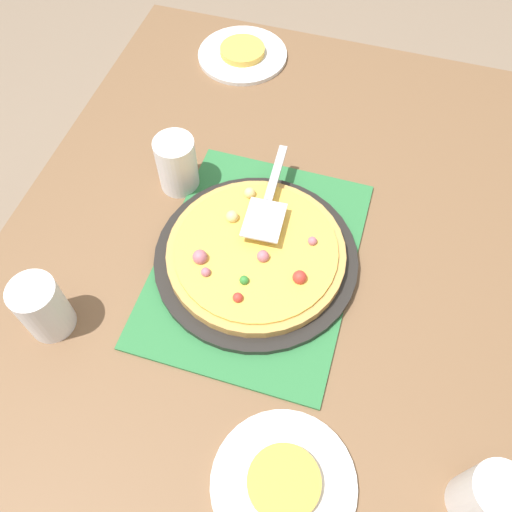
{
  "coord_description": "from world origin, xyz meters",
  "views": [
    {
      "loc": [
        -0.5,
        -0.15,
        1.61
      ],
      "look_at": [
        0.0,
        0.0,
        0.77
      ],
      "focal_mm": 37.4,
      "sensor_mm": 36.0,
      "label": 1
    }
  ],
  "objects_px": {
    "pizza_pan": "(256,258)",
    "served_slice_left": "(284,482)",
    "plate_far_right": "(243,55)",
    "cup_far": "(42,307)",
    "served_slice_right": "(242,50)",
    "cup_corner": "(177,164)",
    "pizza": "(256,252)",
    "cup_near": "(487,496)",
    "pizza_server": "(268,199)",
    "plate_near_left": "(284,484)"
  },
  "relations": [
    {
      "from": "cup_near",
      "to": "pizza_server",
      "type": "distance_m",
      "value": 0.59
    },
    {
      "from": "pizza_pan",
      "to": "cup_near",
      "type": "distance_m",
      "value": 0.53
    },
    {
      "from": "plate_far_right",
      "to": "served_slice_right",
      "type": "relative_size",
      "value": 2.0
    },
    {
      "from": "pizza_pan",
      "to": "plate_far_right",
      "type": "bearing_deg",
      "value": 20.1
    },
    {
      "from": "pizza_pan",
      "to": "plate_far_right",
      "type": "relative_size",
      "value": 1.73
    },
    {
      "from": "plate_near_left",
      "to": "cup_corner",
      "type": "height_order",
      "value": "cup_corner"
    },
    {
      "from": "pizza",
      "to": "plate_far_right",
      "type": "height_order",
      "value": "pizza"
    },
    {
      "from": "plate_far_right",
      "to": "served_slice_left",
      "type": "relative_size",
      "value": 2.0
    },
    {
      "from": "pizza_pan",
      "to": "served_slice_left",
      "type": "height_order",
      "value": "served_slice_left"
    },
    {
      "from": "plate_near_left",
      "to": "cup_corner",
      "type": "distance_m",
      "value": 0.62
    },
    {
      "from": "cup_corner",
      "to": "pizza_server",
      "type": "xyz_separation_m",
      "value": [
        -0.04,
        -0.2,
        0.01
      ]
    },
    {
      "from": "plate_near_left",
      "to": "plate_far_right",
      "type": "bearing_deg",
      "value": 21.22
    },
    {
      "from": "pizza",
      "to": "pizza_server",
      "type": "distance_m",
      "value": 0.1
    },
    {
      "from": "plate_far_right",
      "to": "cup_far",
      "type": "xyz_separation_m",
      "value": [
        -0.79,
        0.1,
        0.06
      ]
    },
    {
      "from": "pizza",
      "to": "pizza_server",
      "type": "relative_size",
      "value": 1.42
    },
    {
      "from": "plate_far_right",
      "to": "cup_near",
      "type": "distance_m",
      "value": 1.08
    },
    {
      "from": "served_slice_right",
      "to": "cup_corner",
      "type": "height_order",
      "value": "cup_corner"
    },
    {
      "from": "served_slice_right",
      "to": "cup_corner",
      "type": "relative_size",
      "value": 0.92
    },
    {
      "from": "cup_near",
      "to": "pizza",
      "type": "bearing_deg",
      "value": 54.39
    },
    {
      "from": "cup_far",
      "to": "pizza_server",
      "type": "xyz_separation_m",
      "value": [
        0.32,
        -0.3,
        0.01
      ]
    },
    {
      "from": "pizza_pan",
      "to": "plate_far_right",
      "type": "xyz_separation_m",
      "value": [
        0.56,
        0.21,
        -0.01
      ]
    },
    {
      "from": "served_slice_left",
      "to": "cup_far",
      "type": "xyz_separation_m",
      "value": [
        0.14,
        0.46,
        0.04
      ]
    },
    {
      "from": "plate_near_left",
      "to": "cup_far",
      "type": "relative_size",
      "value": 1.83
    },
    {
      "from": "plate_near_left",
      "to": "served_slice_right",
      "type": "height_order",
      "value": "served_slice_right"
    },
    {
      "from": "served_slice_right",
      "to": "cup_corner",
      "type": "bearing_deg",
      "value": -179.99
    },
    {
      "from": "served_slice_left",
      "to": "pizza_server",
      "type": "xyz_separation_m",
      "value": [
        0.46,
        0.16,
        0.05
      ]
    },
    {
      "from": "cup_near",
      "to": "cup_corner",
      "type": "xyz_separation_m",
      "value": [
        0.44,
        0.63,
        0.0
      ]
    },
    {
      "from": "cup_near",
      "to": "pizza_server",
      "type": "bearing_deg",
      "value": 46.94
    },
    {
      "from": "cup_far",
      "to": "pizza",
      "type": "bearing_deg",
      "value": -53.58
    },
    {
      "from": "pizza_server",
      "to": "cup_corner",
      "type": "bearing_deg",
      "value": 78.98
    },
    {
      "from": "plate_near_left",
      "to": "cup_near",
      "type": "bearing_deg",
      "value": -78.24
    },
    {
      "from": "pizza",
      "to": "cup_far",
      "type": "height_order",
      "value": "cup_far"
    },
    {
      "from": "cup_far",
      "to": "pizza_pan",
      "type": "bearing_deg",
      "value": -53.58
    },
    {
      "from": "cup_far",
      "to": "served_slice_right",
      "type": "bearing_deg",
      "value": -7.16
    },
    {
      "from": "pizza",
      "to": "served_slice_right",
      "type": "xyz_separation_m",
      "value": [
        0.56,
        0.21,
        -0.02
      ]
    },
    {
      "from": "pizza",
      "to": "pizza_server",
      "type": "xyz_separation_m",
      "value": [
        0.1,
        0.01,
        0.04
      ]
    },
    {
      "from": "served_slice_right",
      "to": "cup_corner",
      "type": "distance_m",
      "value": 0.43
    },
    {
      "from": "served_slice_right",
      "to": "cup_far",
      "type": "relative_size",
      "value": 0.92
    },
    {
      "from": "cup_near",
      "to": "cup_corner",
      "type": "height_order",
      "value": "same"
    },
    {
      "from": "plate_far_right",
      "to": "pizza",
      "type": "bearing_deg",
      "value": -159.95
    },
    {
      "from": "pizza_pan",
      "to": "cup_near",
      "type": "bearing_deg",
      "value": -125.67
    },
    {
      "from": "plate_near_left",
      "to": "cup_corner",
      "type": "bearing_deg",
      "value": 35.71
    },
    {
      "from": "served_slice_left",
      "to": "plate_near_left",
      "type": "bearing_deg",
      "value": 0.0
    },
    {
      "from": "pizza",
      "to": "cup_near",
      "type": "xyz_separation_m",
      "value": [
        -0.31,
        -0.43,
        0.03
      ]
    },
    {
      "from": "pizza_pan",
      "to": "cup_far",
      "type": "height_order",
      "value": "cup_far"
    },
    {
      "from": "plate_near_left",
      "to": "cup_corner",
      "type": "xyz_separation_m",
      "value": [
        0.5,
        0.36,
        0.06
      ]
    },
    {
      "from": "served_slice_left",
      "to": "served_slice_right",
      "type": "height_order",
      "value": "same"
    },
    {
      "from": "served_slice_left",
      "to": "pizza_server",
      "type": "bearing_deg",
      "value": 19.05
    },
    {
      "from": "plate_far_right",
      "to": "cup_far",
      "type": "bearing_deg",
      "value": 172.84
    },
    {
      "from": "cup_corner",
      "to": "cup_far",
      "type": "bearing_deg",
      "value": 164.68
    }
  ]
}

